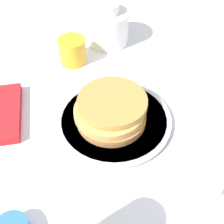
# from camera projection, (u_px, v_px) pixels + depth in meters

# --- Properties ---
(ground_plane) EXTENTS (4.00, 4.00, 0.00)m
(ground_plane) POSITION_uv_depth(u_px,v_px,m) (112.00, 119.00, 0.67)
(ground_plane) COLOR white
(plate) EXTENTS (0.24, 0.24, 0.01)m
(plate) POSITION_uv_depth(u_px,v_px,m) (112.00, 120.00, 0.65)
(plate) COLOR silver
(plate) RESTS_ON ground_plane
(pancake_stack) EXTENTS (0.15, 0.15, 0.05)m
(pancake_stack) POSITION_uv_depth(u_px,v_px,m) (110.00, 111.00, 0.63)
(pancake_stack) COLOR #B4783F
(pancake_stack) RESTS_ON plate
(juice_glass) EXTENTS (0.07, 0.07, 0.06)m
(juice_glass) POSITION_uv_depth(u_px,v_px,m) (72.00, 51.00, 0.78)
(juice_glass) COLOR yellow
(juice_glass) RESTS_ON ground_plane
(cream_jug) EXTENTS (0.11, 0.11, 0.11)m
(cream_jug) POSITION_uv_depth(u_px,v_px,m) (108.00, 26.00, 0.83)
(cream_jug) COLOR white
(cream_jug) RESTS_ON ground_plane
(water_bottle_mid) EXTENTS (0.06, 0.06, 0.22)m
(water_bottle_mid) POSITION_uv_depth(u_px,v_px,m) (221.00, 151.00, 0.48)
(water_bottle_mid) COLOR silver
(water_bottle_mid) RESTS_ON ground_plane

